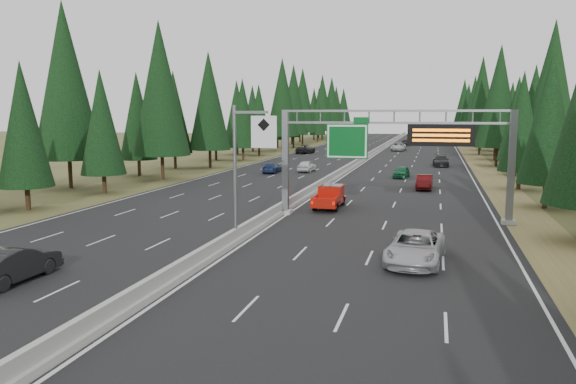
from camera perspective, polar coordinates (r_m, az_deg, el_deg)
The scene contains 19 objects.
road at distance 86.46m, azimuth 7.25°, elevation 2.88°, with size 32.00×260.00×0.08m, color black.
shoulder_right at distance 86.00m, azimuth 19.10°, elevation 2.47°, with size 3.60×260.00×0.06m, color olive.
shoulder_left at distance 90.50m, azimuth -4.01°, elevation 3.14°, with size 3.60×260.00×0.06m, color #464922.
median_barrier at distance 86.43m, azimuth 7.26°, elevation 3.13°, with size 0.70×260.00×0.85m.
sign_gantry at distance 40.42m, azimuth 11.55°, elevation 4.50°, with size 16.75×0.98×7.80m.
hov_sign_pole at distance 32.29m, azimuth -4.47°, elevation 2.83°, with size 2.80×0.50×8.00m.
tree_row_right at distance 77.56m, azimuth 22.85°, elevation 8.58°, with size 12.03×240.45×18.75m.
tree_row_left at distance 90.18m, azimuth -6.81°, elevation 8.95°, with size 12.47×245.66×18.95m.
silver_minivan at distance 29.24m, azimuth 12.83°, elevation -5.53°, with size 2.64×5.72×1.59m, color #AFAFB4.
red_pickup at distance 45.49m, azimuth 4.32°, elevation -0.32°, with size 1.94×5.43×1.77m.
car_ahead_green at distance 67.78m, azimuth 11.46°, elevation 2.02°, with size 1.62×4.02×1.37m, color #145B33.
car_ahead_dkred at distance 57.88m, azimuth 13.69°, elevation 0.99°, with size 1.52×4.35×1.43m, color #4E0B0D.
car_ahead_dkgrey at distance 83.93m, azimuth 15.26°, elevation 3.07°, with size 2.16×5.32×1.54m, color black.
car_ahead_white at distance 117.48m, azimuth 11.15°, elevation 4.54°, with size 2.69×5.84×1.62m, color #BBBBBB.
car_ahead_far at distance 135.49m, azimuth 11.83°, elevation 4.94°, with size 1.86×4.61×1.57m, color black.
car_onc_near at distance 28.33m, azimuth -26.15°, elevation -6.59°, with size 1.69×4.85×1.60m, color black.
car_onc_blue at distance 71.93m, azimuth -1.65°, elevation 2.47°, with size 1.79×4.41×1.28m, color navy.
car_onc_white at distance 73.35m, azimuth 1.93°, elevation 2.65°, with size 1.74×4.33×1.47m, color silver.
car_onc_far at distance 107.41m, azimuth 1.80°, elevation 4.36°, with size 2.61×5.66×1.57m, color black.
Camera 1 is at (11.16, -5.41, 7.60)m, focal length 35.00 mm.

